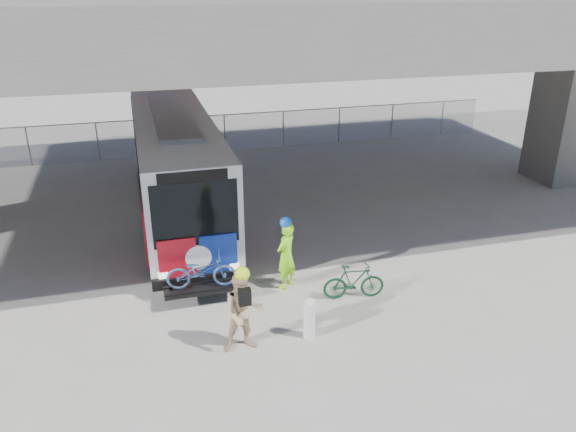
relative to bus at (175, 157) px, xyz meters
name	(u,v)px	position (x,y,z in m)	size (l,w,h in m)	color
ground	(260,260)	(2.00, -4.59, -2.11)	(160.00, 160.00, 0.00)	#9E9991
bus	(175,157)	(0.00, 0.00, 0.00)	(2.67, 12.97, 3.69)	silver
overpass	(228,25)	(2.00, -0.59, 4.44)	(40.00, 16.00, 7.95)	#605E59
chainlink_fence	(204,124)	(2.00, 7.41, -0.68)	(30.00, 0.06, 30.00)	gray
brick_buildings	(166,5)	(3.23, 43.64, 3.31)	(54.00, 22.00, 12.00)	brown
bollard	(309,316)	(2.24, -8.78, -1.54)	(0.28, 0.28, 1.07)	silver
cyclist_hivis	(286,254)	(2.35, -6.32, -1.09)	(0.84, 0.81, 2.12)	#9FFD1A
cyclist_tan	(243,311)	(0.66, -8.82, -1.10)	(0.96, 0.75, 2.14)	tan
bike_parked	(354,282)	(3.93, -7.40, -1.61)	(0.47, 1.66, 1.00)	#133C21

